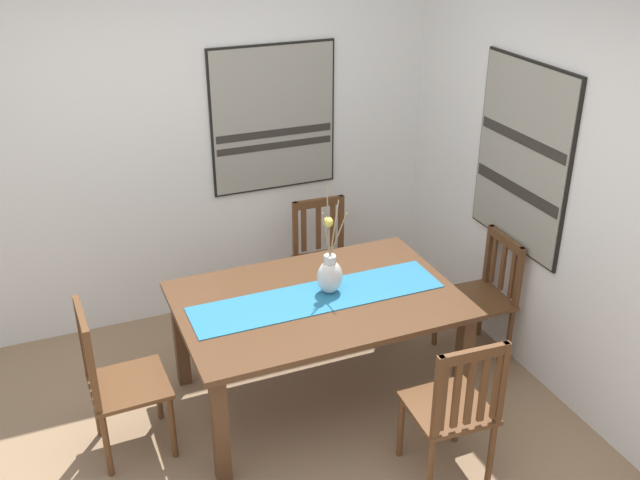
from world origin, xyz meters
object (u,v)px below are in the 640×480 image
dining_table (318,311)px  chair_2 (482,295)px  centerpiece_vase (330,273)px  painting_on_side_wall (523,157)px  chair_0 (116,379)px  painting_on_back_wall (273,119)px  chair_3 (325,258)px  chair_1 (455,407)px

dining_table → chair_2: bearing=1.2°
dining_table → chair_2: chair_2 is taller
centerpiece_vase → painting_on_side_wall: bearing=0.1°
chair_0 → painting_on_back_wall: (1.42, 1.35, 0.93)m
painting_on_back_wall → painting_on_side_wall: size_ratio=0.88×
chair_2 → painting_on_side_wall: size_ratio=0.72×
chair_0 → chair_3: (1.64, 0.93, -0.03)m
chair_2 → centerpiece_vase: bearing=179.7°
chair_1 → painting_on_side_wall: (1.00, 0.96, 0.92)m
chair_3 → chair_2: bearing=-49.0°
chair_0 → painting_on_side_wall: 2.76m
dining_table → centerpiece_vase: bearing=18.1°
chair_0 → painting_on_back_wall: size_ratio=0.90×
centerpiece_vase → painting_on_back_wall: painting_on_back_wall is taller
painting_on_side_wall → painting_on_back_wall: bearing=132.4°
chair_3 → dining_table: bearing=-115.3°
chair_1 → painting_on_back_wall: 2.46m
dining_table → chair_0: chair_0 is taller
dining_table → chair_2: size_ratio=1.91×
centerpiece_vase → painting_on_side_wall: (1.31, 0.00, 0.54)m
chair_1 → chair_2: chair_1 is taller
chair_0 → chair_1: 1.84m
dining_table → chair_1: 1.02m
chair_2 → chair_3: chair_3 is taller
centerpiece_vase → chair_0: bearing=-177.9°
chair_2 → chair_3: 1.18m
chair_1 → painting_on_back_wall: size_ratio=0.87×
centerpiece_vase → chair_0: 1.35m
dining_table → chair_0: size_ratio=1.75×
painting_on_side_wall → chair_0: bearing=-178.9°
dining_table → painting_on_back_wall: (0.21, 1.34, 0.79)m
painting_on_back_wall → centerpiece_vase: bearing=-95.2°
centerpiece_vase → painting_on_back_wall: bearing=84.8°
chair_2 → painting_on_side_wall: 0.97m
chair_2 → painting_on_side_wall: (0.19, 0.01, 0.95)m
dining_table → painting_on_side_wall: 1.60m
dining_table → painting_on_back_wall: bearing=81.1°
dining_table → chair_0: bearing=-179.1°
chair_1 → chair_3: 1.84m
chair_0 → chair_1: chair_0 is taller
centerpiece_vase → chair_3: centerpiece_vase is taller
painting_on_back_wall → painting_on_side_wall: (1.19, -1.30, -0.02)m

